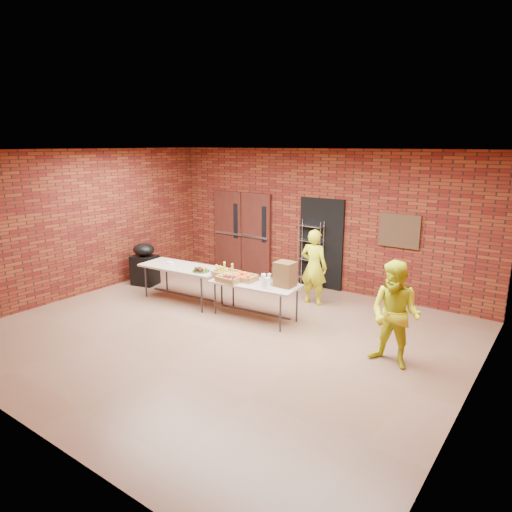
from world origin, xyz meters
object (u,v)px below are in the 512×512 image
(coffee_dispenser, at_px, (285,274))
(volunteer_woman, at_px, (314,267))
(covered_grill, at_px, (145,264))
(volunteer_man, at_px, (395,315))
(table_left, at_px, (182,269))
(wire_rack, at_px, (310,254))
(table_right, at_px, (255,286))

(coffee_dispenser, distance_m, volunteer_woman, 1.23)
(covered_grill, bearing_deg, coffee_dispenser, -14.42)
(volunteer_woman, bearing_deg, volunteer_man, 141.02)
(table_left, xyz_separation_m, volunteer_woman, (2.37, 1.47, 0.10))
(volunteer_man, bearing_deg, wire_rack, 144.52)
(table_right, bearing_deg, coffee_dispenser, 9.61)
(table_left, xyz_separation_m, volunteer_man, (4.70, -0.27, 0.12))
(table_left, relative_size, covered_grill, 1.90)
(wire_rack, relative_size, volunteer_man, 0.97)
(wire_rack, distance_m, volunteer_woman, 1.15)
(table_left, distance_m, coffee_dispenser, 2.46)
(volunteer_man, bearing_deg, table_right, 179.96)
(coffee_dispenser, height_order, volunteer_man, volunteer_man)
(covered_grill, height_order, volunteer_man, volunteer_man)
(wire_rack, xyz_separation_m, covered_grill, (-3.32, -2.13, -0.29))
(wire_rack, relative_size, table_right, 0.89)
(coffee_dispenser, bearing_deg, volunteer_man, -12.80)
(wire_rack, xyz_separation_m, volunteer_man, (2.95, -2.71, 0.02))
(coffee_dispenser, relative_size, volunteer_woman, 0.29)
(covered_grill, bearing_deg, table_left, -24.59)
(table_right, distance_m, coffee_dispenser, 0.66)
(table_left, bearing_deg, volunteer_woman, 26.93)
(volunteer_woman, bearing_deg, covered_grill, 14.13)
(volunteer_man, bearing_deg, volunteer_woman, 150.37)
(coffee_dispenser, distance_m, volunteer_man, 2.33)
(wire_rack, bearing_deg, volunteer_woman, -49.74)
(wire_rack, xyz_separation_m, table_left, (-1.75, -2.44, -0.09))
(covered_grill, xyz_separation_m, volunteer_man, (6.27, -0.58, 0.31))
(table_left, bearing_deg, volunteer_man, -8.06)
(table_left, height_order, covered_grill, covered_grill)
(volunteer_man, bearing_deg, covered_grill, -178.19)
(table_left, relative_size, coffee_dispenser, 4.13)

